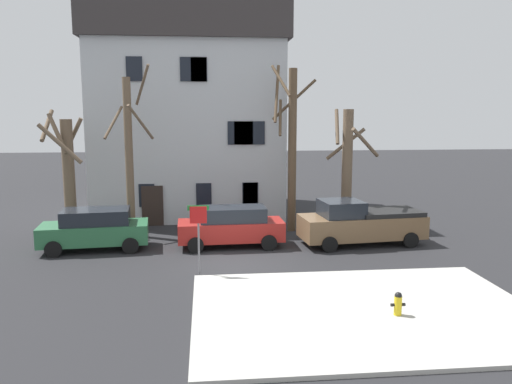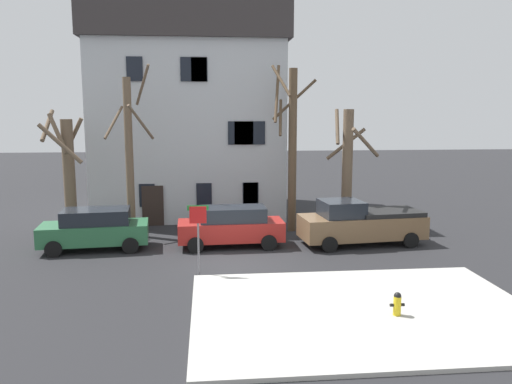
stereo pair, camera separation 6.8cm
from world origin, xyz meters
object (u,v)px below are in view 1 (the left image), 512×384
pickup_truck_brown (360,223)px  tree_bare_end (347,169)px  tree_bare_far (291,144)px  fire_hydrant (398,303)px  street_sign_pole (198,227)px  building_main (189,109)px  tree_bare_near (67,171)px  tree_bare_mid (129,153)px  car_red_wagon (231,226)px  car_green_wagon (95,229)px

pickup_truck_brown → tree_bare_end: bearing=92.8°
tree_bare_far → tree_bare_end: 2.97m
pickup_truck_brown → fire_hydrant: 8.44m
street_sign_pole → building_main: bearing=92.7°
tree_bare_near → pickup_truck_brown: tree_bare_near is taller
pickup_truck_brown → street_sign_pole: 8.17m
tree_bare_mid → car_red_wagon: bearing=-28.2°
pickup_truck_brown → street_sign_pole: (-7.13, -3.89, 0.85)m
tree_bare_mid → car_green_wagon: 4.06m
car_green_wagon → street_sign_pole: street_sign_pole is taller
pickup_truck_brown → street_sign_pole: size_ratio=2.18×
building_main → pickup_truck_brown: bearing=-49.0°
fire_hydrant → tree_bare_mid: bearing=129.2°
tree_bare_mid → street_sign_pole: size_ratio=3.09×
fire_hydrant → car_green_wagon: bearing=140.0°
tree_bare_end → fire_hydrant: bearing=-97.6°
car_green_wagon → tree_bare_mid: bearing=63.2°
tree_bare_near → tree_bare_end: (13.23, -0.96, 0.09)m
building_main → tree_bare_near: bearing=-133.3°
tree_bare_end → car_red_wagon: bearing=-161.9°
car_green_wagon → car_red_wagon: (5.84, -0.06, 0.00)m
tree_bare_far → street_sign_pole: 8.57m
tree_bare_near → car_red_wagon: size_ratio=1.29×
fire_hydrant → car_red_wagon: bearing=116.9°
tree_bare_mid → tree_bare_far: size_ratio=0.98×
tree_bare_end → pickup_truck_brown: size_ratio=1.07×
car_red_wagon → street_sign_pole: street_sign_pole is taller
tree_bare_near → tree_bare_mid: (2.95, -0.34, 0.85)m
tree_bare_near → car_green_wagon: tree_bare_near is taller
tree_bare_mid → pickup_truck_brown: (10.38, -2.63, -2.97)m
tree_bare_mid → car_green_wagon: bearing=-116.8°
tree_bare_end → pickup_truck_brown: bearing=-87.2°
building_main → car_green_wagon: bearing=-113.9°
tree_bare_near → fire_hydrant: size_ratio=8.88×
building_main → tree_bare_far: size_ratio=1.46×
street_sign_pole → tree_bare_mid: bearing=116.5°
building_main → pickup_truck_brown: 12.84m
tree_bare_near → car_red_wagon: tree_bare_near is taller
building_main → car_red_wagon: (1.98, -8.76, -5.12)m
tree_bare_end → pickup_truck_brown: 2.99m
tree_bare_far → car_red_wagon: tree_bare_far is taller
car_green_wagon → car_red_wagon: car_red_wagon is taller
tree_bare_near → tree_bare_mid: 3.09m
fire_hydrant → street_sign_pole: size_ratio=0.26×
building_main → fire_hydrant: building_main is taller
tree_bare_mid → car_red_wagon: (4.62, -2.48, -3.03)m
tree_bare_end → building_main: bearing=137.9°
building_main → tree_bare_mid: building_main is taller
tree_bare_mid → fire_hydrant: (8.92, -10.93, -3.48)m
tree_bare_far → car_green_wagon: 9.95m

